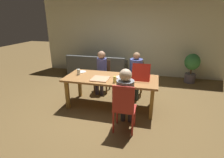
% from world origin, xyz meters
% --- Properties ---
extents(ground_plane, '(20.00, 20.00, 0.00)m').
position_xyz_m(ground_plane, '(0.00, 0.00, 0.00)').
color(ground_plane, brown).
extents(back_wall, '(6.70, 0.12, 2.94)m').
position_xyz_m(back_wall, '(0.00, 2.78, 1.47)').
color(back_wall, beige).
rests_on(back_wall, ground).
extents(dining_table, '(2.18, 0.93, 0.75)m').
position_xyz_m(dining_table, '(0.00, 0.00, 0.67)').
color(dining_table, '#A56F3C').
rests_on(dining_table, ground).
extents(chair_0, '(0.40, 0.39, 0.94)m').
position_xyz_m(chair_0, '(0.49, 0.92, 0.53)').
color(chair_0, brown).
rests_on(chair_0, ground).
extents(person_0, '(0.35, 0.56, 1.22)m').
position_xyz_m(person_0, '(0.49, 0.78, 0.72)').
color(person_0, '#354447').
rests_on(person_0, ground).
extents(chair_1, '(0.41, 0.38, 0.99)m').
position_xyz_m(chair_1, '(0.49, -0.95, 0.55)').
color(chair_1, '#BB3029').
rests_on(chair_1, ground).
extents(person_1, '(0.33, 0.51, 1.24)m').
position_xyz_m(person_1, '(0.49, -0.80, 0.74)').
color(person_1, '#33333A').
rests_on(person_1, ground).
extents(chair_2, '(0.43, 0.41, 0.92)m').
position_xyz_m(chair_2, '(-0.49, 0.92, 0.49)').
color(chair_2, brown).
rests_on(chair_2, ground).
extents(person_2, '(0.28, 0.46, 1.21)m').
position_xyz_m(person_2, '(-0.49, 0.78, 0.71)').
color(person_2, '#3C354B').
rests_on(person_2, ground).
extents(pizza_box_0, '(0.38, 0.38, 0.02)m').
position_xyz_m(pizza_box_0, '(-0.21, -0.17, 0.76)').
color(pizza_box_0, tan).
rests_on(pizza_box_0, dining_table).
extents(pizza_box_1, '(0.39, 0.54, 0.39)m').
position_xyz_m(pizza_box_1, '(0.70, 0.13, 0.81)').
color(pizza_box_1, red).
rests_on(pizza_box_1, dining_table).
extents(plate_0, '(0.24, 0.24, 0.01)m').
position_xyz_m(plate_0, '(0.21, 0.07, 0.76)').
color(plate_0, white).
rests_on(plate_0, dining_table).
extents(plate_1, '(0.24, 0.24, 0.01)m').
position_xyz_m(plate_1, '(-0.85, 0.24, 0.76)').
color(plate_1, white).
rests_on(plate_1, dining_table).
extents(drinking_glass_0, '(0.08, 0.08, 0.14)m').
position_xyz_m(drinking_glass_0, '(-0.83, 0.02, 0.82)').
color(drinking_glass_0, silver).
rests_on(drinking_glass_0, dining_table).
extents(drinking_glass_1, '(0.07, 0.07, 0.14)m').
position_xyz_m(drinking_glass_1, '(0.48, -0.33, 0.82)').
color(drinking_glass_1, '#E7CB5C').
rests_on(drinking_glass_1, dining_table).
extents(drinking_glass_2, '(0.07, 0.07, 0.14)m').
position_xyz_m(drinking_glass_2, '(0.16, -0.29, 0.82)').
color(drinking_glass_2, '#DFCD5A').
rests_on(drinking_glass_2, dining_table).
extents(couch, '(2.12, 0.78, 0.80)m').
position_xyz_m(couch, '(-1.07, 2.12, 0.28)').
color(couch, '#484B4A').
rests_on(couch, ground).
extents(potted_plant, '(0.49, 0.49, 0.98)m').
position_xyz_m(potted_plant, '(2.16, 2.27, 0.58)').
color(potted_plant, '#5C525A').
rests_on(potted_plant, ground).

